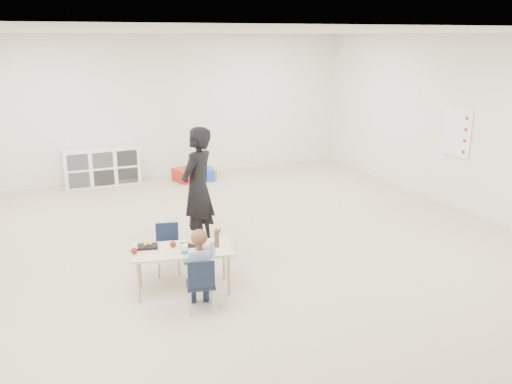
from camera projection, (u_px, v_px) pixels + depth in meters
name	position (u px, v px, depth m)	size (l,w,h in m)	color
room	(245.00, 150.00, 6.72)	(9.00, 9.02, 2.80)	#B5A78B
table	(183.00, 269.00, 6.04)	(1.18, 0.77, 0.50)	beige
chair_near	(201.00, 283.00, 5.59)	(0.29, 0.27, 0.60)	#101A32
chair_far	(168.00, 250.00, 6.46)	(0.29, 0.27, 0.60)	#101A32
child	(200.00, 268.00, 5.54)	(0.40, 0.40, 0.94)	#A5C1DF
lunch_tray_near	(191.00, 246.00, 6.02)	(0.22, 0.16, 0.03)	black
lunch_tray_far	(148.00, 246.00, 6.00)	(0.22, 0.16, 0.03)	black
milk_carton	(184.00, 249.00, 5.83)	(0.07, 0.07, 0.10)	white
bread_roll	(208.00, 247.00, 5.94)	(0.09, 0.09, 0.07)	tan
apple_near	(173.00, 244.00, 6.01)	(0.07, 0.07, 0.07)	maroon
apple_far	(134.00, 251.00, 5.82)	(0.07, 0.07, 0.07)	maroon
cubby_shelf	(102.00, 167.00, 10.32)	(1.40, 0.40, 0.70)	white
rules_poster	(457.00, 132.00, 8.81)	(0.02, 0.60, 0.80)	white
adult	(198.00, 188.00, 7.16)	(0.60, 0.39, 1.64)	black
bin_red	(186.00, 175.00, 10.63)	(0.39, 0.50, 0.24)	#B11C11
bin_yellow	(208.00, 172.00, 10.90)	(0.34, 0.44, 0.22)	yellow
bin_blue	(204.00, 174.00, 10.75)	(0.35, 0.46, 0.22)	blue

